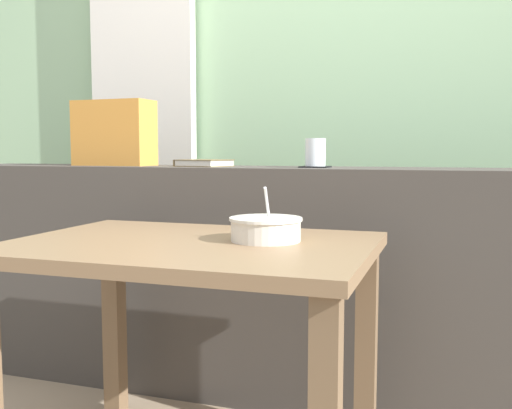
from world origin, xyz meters
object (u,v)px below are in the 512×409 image
(juice_glass, at_px, (315,153))
(closed_book, at_px, (204,163))
(coaster_square, at_px, (315,167))
(throw_pillow, at_px, (114,133))
(breakfast_table, at_px, (191,283))
(soup_bowl, at_px, (266,229))

(juice_glass, xyz_separation_m, closed_book, (-0.44, 0.01, -0.04))
(coaster_square, distance_m, throw_pillow, 0.84)
(coaster_square, distance_m, closed_book, 0.44)
(coaster_square, xyz_separation_m, closed_book, (-0.44, 0.01, 0.01))
(throw_pillow, bearing_deg, breakfast_table, -45.47)
(coaster_square, relative_size, soup_bowl, 0.51)
(throw_pillow, distance_m, soup_bowl, 1.04)
(coaster_square, distance_m, soup_bowl, 0.58)
(breakfast_table, bearing_deg, juice_glass, 72.87)
(coaster_square, bearing_deg, closed_book, 179.32)
(juice_glass, xyz_separation_m, soup_bowl, (-0.01, -0.56, -0.20))
(breakfast_table, height_order, soup_bowl, soup_bowl)
(breakfast_table, bearing_deg, throw_pillow, 134.53)
(closed_book, distance_m, soup_bowl, 0.73)
(juice_glass, distance_m, soup_bowl, 0.60)
(coaster_square, xyz_separation_m, juice_glass, (-0.00, 0.00, 0.05))
(juice_glass, distance_m, closed_book, 0.44)
(closed_book, relative_size, throw_pillow, 0.66)
(closed_book, bearing_deg, soup_bowl, -52.95)
(juice_glass, height_order, closed_book, juice_glass)
(juice_glass, bearing_deg, soup_bowl, -90.69)
(throw_pillow, bearing_deg, closed_book, -0.65)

